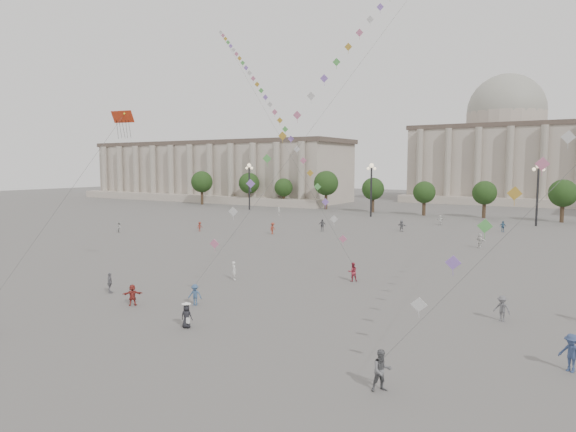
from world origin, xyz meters
The scene contains 27 objects.
ground centered at (0.00, 0.00, 0.00)m, with size 360.00×360.00×0.00m, color #5E5A58.
hall_west centered at (-75.00, 93.89, 8.43)m, with size 84.00×26.22×17.20m.
hall_central centered at (0.00, 129.22, 14.23)m, with size 48.30×34.30×35.50m.
tree_row centered at (0.00, 78.00, 5.39)m, with size 137.12×5.12×8.00m.
lamp_post_far_west centered at (-45.00, 70.00, 7.35)m, with size 2.00×0.90×10.65m.
lamp_post_mid_west centered at (-15.00, 70.00, 7.35)m, with size 2.00×0.90×10.65m.
lamp_post_mid_east centered at (15.00, 70.00, 7.35)m, with size 2.00×0.90×10.65m.
person_crowd_0 centered at (11.51, 58.78, 0.86)m, with size 1.01×0.42×1.72m, color #3A6183.
person_crowd_1 centered at (-38.61, 27.34, 0.78)m, with size 0.76×0.59×1.56m, color #ADAEA9.
person_crowd_2 centered at (-28.89, 34.73, 0.75)m, with size 0.96×0.55×1.49m, color maroon.
person_crowd_4 centered at (0.69, 63.17, 0.85)m, with size 1.58×0.50×1.70m, color silver.
person_crowd_6 centered at (19.29, 10.20, 0.87)m, with size 1.12×0.64×1.73m, color #5B5B5F.
person_crowd_7 centered at (11.71, 41.00, 0.93)m, with size 1.72×0.55×1.86m, color silver.
person_crowd_10 centered at (-32.34, 62.98, 0.85)m, with size 0.62×0.40×1.69m, color silver.
person_crowd_12 centered at (-2.03, 51.25, 0.87)m, with size 1.62×0.52×1.75m, color slate.
person_crowd_13 centered at (-3.46, 10.65, 0.84)m, with size 0.61×0.40×1.68m, color white.
person_crowd_14 centered at (23.69, 3.10, 0.97)m, with size 1.26×0.72×1.95m, color navy.
person_crowd_16 centered at (-12.65, 44.86, 0.95)m, with size 1.12×0.47×1.91m, color #5F5E63.
person_crowd_17 centered at (-17.35, 37.95, 0.88)m, with size 1.14×0.65×1.76m, color brown.
tourist_2 centered at (-4.58, -0.09, 0.79)m, with size 1.47×0.47×1.59m, color maroon.
tourist_3 centered at (-9.04, 1.49, 0.84)m, with size 0.98×0.41×1.68m, color slate.
kite_flyer_0 centered at (5.92, 15.74, 0.85)m, with size 0.83×0.65×1.70m, color maroon.
kite_flyer_1 centered at (-0.68, 2.37, 0.79)m, with size 1.03×0.59×1.59m, color #36537A.
kite_flyer_2 centered at (16.43, -4.00, 0.97)m, with size 0.95×0.74×1.95m, color #595A5D.
hat_person centered at (2.44, -1.88, 0.82)m, with size 0.85×0.68×1.69m.
dragon_kite centered at (-11.96, 5.72, 13.79)m, with size 3.73×8.09×20.74m.
kite_train_west centered at (-16.75, 34.29, 20.06)m, with size 42.96×34.78×65.78m.
Camera 1 is at (24.72, -25.54, 10.37)m, focal length 32.00 mm.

